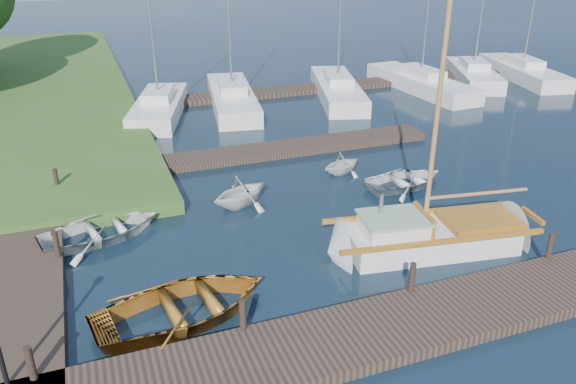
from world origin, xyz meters
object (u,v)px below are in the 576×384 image
object	(u,v)px
mooring_post_3	(550,246)
mooring_post_4	(56,244)
sailboat	(434,237)
tender_d	(343,161)
marina_boat_5	(421,81)
mooring_post_2	(412,277)
marina_boat_6	(473,73)
tender_b	(241,189)
mooring_post_1	(243,315)
marina_boat_0	(159,105)
dinghy	(183,302)
mooring_post_0	(30,363)
mooring_post_5	(56,179)
marina_boat_7	(522,70)
tender_a	(101,227)
marina_boat_3	(337,88)
tender_c	(406,178)
marina_boat_1	(232,96)

from	to	relation	value
mooring_post_3	mooring_post_4	bearing A→B (deg)	158.96
sailboat	mooring_post_4	bearing A→B (deg)	173.57
sailboat	tender_d	xyz separation A→B (m)	(-0.00, 6.36, 0.14)
marina_boat_5	mooring_post_2	bearing A→B (deg)	143.52
sailboat	marina_boat_6	world-z (taller)	marina_boat_6
mooring_post_3	tender_b	bearing A→B (deg)	134.85
mooring_post_1	marina_boat_0	size ratio (longest dim) A/B	0.07
mooring_post_1	dinghy	bearing A→B (deg)	130.40
mooring_post_2	dinghy	size ratio (longest dim) A/B	0.18
mooring_post_0	marina_boat_0	size ratio (longest dim) A/B	0.07
mooring_post_2	sailboat	bearing A→B (deg)	44.50
mooring_post_2	marina_boat_0	world-z (taller)	marina_boat_0
mooring_post_5	marina_boat_7	world-z (taller)	marina_boat_7
mooring_post_4	marina_boat_0	distance (m)	14.85
mooring_post_4	tender_a	world-z (taller)	mooring_post_4
marina_boat_3	marina_boat_5	xyz separation A→B (m)	(5.47, -0.36, -0.00)
mooring_post_0	dinghy	xyz separation A→B (m)	(3.37, 1.33, -0.24)
dinghy	tender_c	size ratio (longest dim) A/B	1.37
marina_boat_1	marina_boat_5	world-z (taller)	marina_boat_5
mooring_post_3	mooring_post_5	size ratio (longest dim) A/B	1.00
mooring_post_2	sailboat	world-z (taller)	sailboat
mooring_post_0	tender_a	distance (m)	6.51
mooring_post_0	tender_d	bearing A→B (deg)	37.22
mooring_post_5	sailboat	size ratio (longest dim) A/B	0.08
mooring_post_5	marina_boat_5	distance (m)	22.69
tender_a	tender_c	bearing A→B (deg)	-102.37
marina_boat_0	marina_boat_5	distance (m)	15.88
mooring_post_2	mooring_post_4	world-z (taller)	same
marina_boat_1	marina_boat_6	xyz separation A→B (m)	(16.26, 0.12, -0.01)
tender_b	tender_d	bearing A→B (deg)	-96.44
tender_a	mooring_post_4	bearing A→B (deg)	122.58
mooring_post_5	marina_boat_0	world-z (taller)	marina_boat_0
tender_a	marina_boat_1	bearing A→B (deg)	-44.12
mooring_post_5	tender_a	distance (m)	3.94
tender_a	tender_b	distance (m)	4.84
mooring_post_1	sailboat	distance (m)	6.96
dinghy	tender_a	xyz separation A→B (m)	(-1.63, 4.94, -0.08)
tender_d	marina_boat_1	distance (m)	11.07
mooring_post_3	marina_boat_0	bearing A→B (deg)	112.78
marina_boat_1	marina_boat_6	size ratio (longest dim) A/B	1.19
mooring_post_2	marina_boat_7	bearing A→B (deg)	43.01
mooring_post_3	sailboat	xyz separation A→B (m)	(-2.37, 2.09, -0.36)
marina_boat_7	tender_b	bearing A→B (deg)	130.68
mooring_post_2	dinghy	world-z (taller)	mooring_post_2
marina_boat_6	sailboat	bearing A→B (deg)	164.23
mooring_post_1	marina_boat_0	world-z (taller)	marina_boat_0
tender_d	marina_boat_0	bearing A→B (deg)	11.44
mooring_post_0	marina_boat_0	bearing A→B (deg)	73.74
mooring_post_1	tender_c	bearing A→B (deg)	37.73
mooring_post_4	mooring_post_2	bearing A→B (deg)	-30.47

